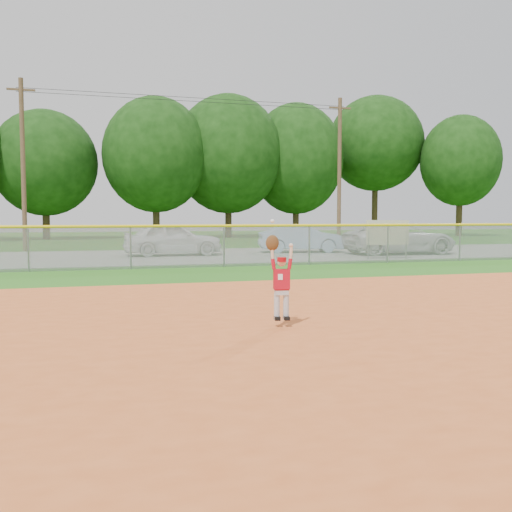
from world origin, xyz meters
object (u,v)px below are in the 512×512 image
at_px(car_blue, 302,238).
at_px(car_white_a, 173,239).
at_px(ballplayer, 280,278).
at_px(sponsor_sign, 388,234).
at_px(car_white_b, 400,238).

bearing_deg(car_blue, car_white_a, 105.77).
relative_size(car_white_a, ballplayer, 2.76).
xyz_separation_m(sponsor_sign, ballplayer, (-9.14, -12.90, -0.27)).
distance_m(car_blue, ballplayer, 19.61).
xyz_separation_m(car_white_a, car_blue, (6.57, 0.57, -0.06)).
distance_m(car_white_a, car_white_b, 10.84).
relative_size(car_blue, ballplayer, 2.62).
height_order(car_white_a, car_white_b, car_white_a).
bearing_deg(sponsor_sign, car_white_b, 51.26).
xyz_separation_m(car_white_a, sponsor_sign, (8.45, -4.75, 0.31)).
bearing_deg(car_blue, car_white_b, -111.24).
height_order(car_blue, ballplayer, ballplayer).
xyz_separation_m(car_blue, sponsor_sign, (1.88, -5.32, 0.37)).
height_order(sponsor_sign, ballplayer, ballplayer).
xyz_separation_m(car_white_a, ballplayer, (-0.69, -17.65, 0.04)).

